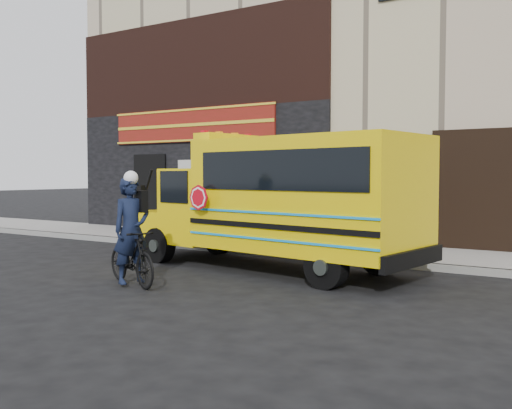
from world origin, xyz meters
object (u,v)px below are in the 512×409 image
object	(u,v)px
bicycle	(131,257)
cyclist	(132,233)
sign_pole	(359,190)
school_bus	(281,199)

from	to	relation	value
bicycle	cyclist	xyz separation A→B (m)	(0.02, -0.01, 0.44)
sign_pole	cyclist	bearing A→B (deg)	-117.98
sign_pole	cyclist	world-z (taller)	sign_pole
bicycle	cyclist	distance (m)	0.44
school_bus	sign_pole	distance (m)	2.08
school_bus	sign_pole	world-z (taller)	sign_pole
sign_pole	cyclist	size ratio (longest dim) A/B	1.57
school_bus	sign_pole	size ratio (longest dim) A/B	2.37
bicycle	cyclist	world-z (taller)	cyclist
sign_pole	school_bus	bearing A→B (deg)	-117.48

